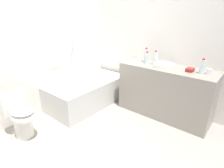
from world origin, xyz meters
TOP-DOWN VIEW (x-y plane):
  - ground_plane at (0.00, 0.00)m, footprint 4.17×4.17m
  - wall_back_tiled at (0.00, 1.30)m, footprint 3.57×0.10m
  - wall_right_mirror at (1.64, 0.00)m, footprint 0.10×2.90m
  - bathtub at (0.74, 0.85)m, footprint 1.52×0.79m
  - toilet at (-0.55, 0.85)m, footprint 0.35×0.51m
  - vanity_counter at (1.31, -0.47)m, footprint 0.54×1.54m
  - sink_basin at (1.27, -0.42)m, footprint 0.33×0.33m
  - sink_faucet at (1.46, -0.42)m, footprint 0.11×0.15m
  - water_bottle_0 at (1.33, -0.98)m, footprint 0.07×0.07m
  - water_bottle_1 at (1.31, -0.08)m, footprint 0.06×0.06m
  - water_bottle_2 at (1.36, -0.22)m, footprint 0.07×0.07m
  - water_bottle_3 at (1.37, -0.03)m, footprint 0.07×0.07m
  - drinking_glass_0 at (1.37, 0.09)m, footprint 0.07×0.07m
  - drinking_glass_1 at (1.35, -1.07)m, footprint 0.08×0.08m
  - amenity_basket at (1.31, -0.82)m, footprint 0.14×0.10m
  - toilet_paper_roll at (-0.79, 0.80)m, footprint 0.11×0.11m

SIDE VIEW (x-z plane):
  - ground_plane at x=0.00m, z-range 0.00..0.00m
  - toilet_paper_roll at x=-0.79m, z-range 0.00..0.13m
  - bathtub at x=0.74m, z-range -0.34..0.86m
  - toilet at x=-0.55m, z-range 0.00..0.68m
  - vanity_counter at x=1.31m, z-range 0.00..0.87m
  - amenity_basket at x=1.31m, z-range 0.87..0.92m
  - sink_faucet at x=1.46m, z-range 0.86..0.93m
  - sink_basin at x=1.27m, z-range 0.87..0.93m
  - drinking_glass_1 at x=1.35m, z-range 0.87..0.95m
  - drinking_glass_0 at x=1.37m, z-range 0.87..0.95m
  - water_bottle_1 at x=1.31m, z-range 0.86..1.07m
  - water_bottle_0 at x=1.33m, z-range 0.86..1.08m
  - water_bottle_2 at x=1.36m, z-range 0.86..1.09m
  - water_bottle_3 at x=1.37m, z-range 0.86..1.12m
  - wall_back_tiled at x=0.00m, z-range 0.00..2.35m
  - wall_right_mirror at x=1.64m, z-range 0.00..2.35m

